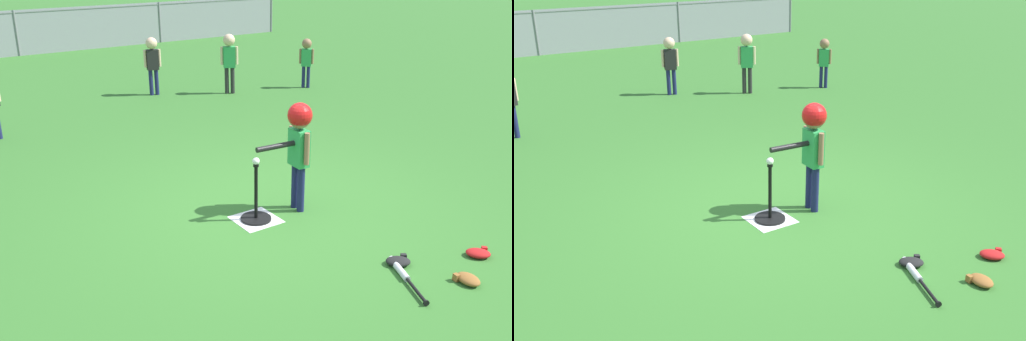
% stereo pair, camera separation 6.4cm
% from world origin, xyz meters
% --- Properties ---
extents(ground_plane, '(60.00, 60.00, 0.00)m').
position_xyz_m(ground_plane, '(0.00, 0.00, 0.00)').
color(ground_plane, '#336B28').
extents(home_plate, '(0.44, 0.44, 0.01)m').
position_xyz_m(home_plate, '(-0.24, -0.11, 0.00)').
color(home_plate, white).
rests_on(home_plate, ground_plane).
extents(batting_tee, '(0.32, 0.32, 0.61)m').
position_xyz_m(batting_tee, '(-0.24, -0.11, 0.09)').
color(batting_tee, black).
rests_on(batting_tee, ground_plane).
extents(baseball_on_tee, '(0.07, 0.07, 0.07)m').
position_xyz_m(baseball_on_tee, '(-0.24, -0.11, 0.65)').
color(baseball_on_tee, white).
rests_on(baseball_on_tee, batting_tee).
extents(batter_child, '(0.64, 0.34, 1.18)m').
position_xyz_m(batter_child, '(0.27, -0.14, 0.84)').
color(batter_child, '#191E4C').
rests_on(batter_child, ground_plane).
extents(fielder_deep_left, '(0.31, 0.21, 1.08)m').
position_xyz_m(fielder_deep_left, '(1.14, 5.41, 0.70)').
color(fielder_deep_left, '#191E4C').
rests_on(fielder_deep_left, ground_plane).
extents(fielder_deep_right, '(0.22, 0.22, 0.97)m').
position_xyz_m(fielder_deep_right, '(3.92, 4.27, 0.62)').
color(fielder_deep_right, '#191E4C').
rests_on(fielder_deep_right, ground_plane).
extents(fielder_near_left, '(0.30, 0.23, 1.13)m').
position_xyz_m(fielder_near_left, '(2.40, 4.71, 0.73)').
color(fielder_near_left, '#262626').
rests_on(fielder_near_left, ground_plane).
extents(spare_bat_silver, '(0.33, 0.67, 0.06)m').
position_xyz_m(spare_bat_silver, '(0.19, -1.72, 0.03)').
color(spare_bat_silver, silver).
rests_on(spare_bat_silver, ground_plane).
extents(glove_by_plate, '(0.27, 0.26, 0.07)m').
position_xyz_m(glove_by_plate, '(0.31, -1.56, 0.04)').
color(glove_by_plate, black).
rests_on(glove_by_plate, ground_plane).
extents(glove_near_bats, '(0.19, 0.24, 0.07)m').
position_xyz_m(glove_near_bats, '(0.57, -2.10, 0.04)').
color(glove_near_bats, brown).
rests_on(glove_near_bats, ground_plane).
extents(glove_tossed_aside, '(0.27, 0.27, 0.07)m').
position_xyz_m(glove_tossed_aside, '(1.02, -1.87, 0.04)').
color(glove_tossed_aside, '#B21919').
rests_on(glove_tossed_aside, ground_plane).
extents(outfield_fence, '(16.06, 0.06, 1.15)m').
position_xyz_m(outfield_fence, '(0.00, 11.19, 0.62)').
color(outfield_fence, slate).
rests_on(outfield_fence, ground_plane).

